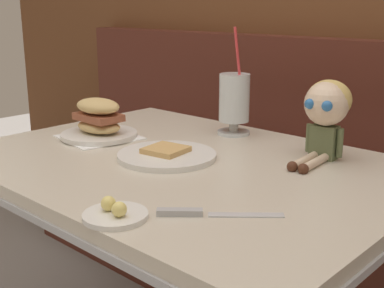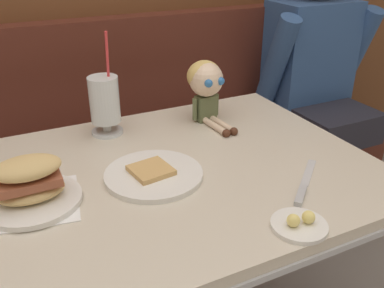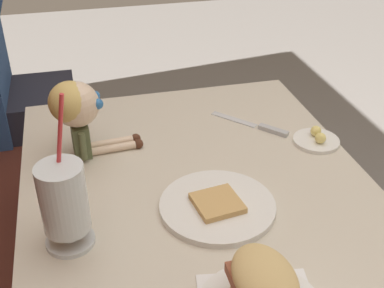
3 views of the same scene
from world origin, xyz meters
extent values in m
cube|color=#512319|center=(0.00, 0.77, 0.23)|extent=(2.60, 0.48, 0.45)
cube|color=#512319|center=(0.00, 0.96, 0.73)|extent=(2.60, 0.10, 0.55)
cube|color=beige|center=(0.00, 0.18, 0.72)|extent=(1.10, 0.80, 0.03)
cube|color=#B7BABF|center=(0.00, 0.18, 0.70)|extent=(1.11, 0.81, 0.02)
cylinder|color=#A5A8AD|center=(0.00, 0.18, 0.37)|extent=(0.14, 0.14, 0.65)
cylinder|color=white|center=(-0.04, 0.16, 0.75)|extent=(0.25, 0.25, 0.01)
cube|color=tan|center=(-0.04, 0.17, 0.76)|extent=(0.11, 0.11, 0.01)
cylinder|color=silver|center=(-0.07, 0.47, 0.74)|extent=(0.10, 0.10, 0.01)
cylinder|color=silver|center=(-0.07, 0.47, 0.77)|extent=(0.03, 0.03, 0.03)
cylinder|color=silver|center=(-0.07, 0.47, 0.85)|extent=(0.09, 0.09, 0.14)
cylinder|color=brown|center=(-0.07, 0.47, 0.84)|extent=(0.08, 0.08, 0.12)
cylinder|color=#DB383D|center=(-0.05, 0.47, 0.95)|extent=(0.01, 0.05, 0.22)
cube|color=white|center=(-0.33, 0.17, 0.74)|extent=(0.23, 0.23, 0.00)
cylinder|color=white|center=(-0.33, 0.17, 0.75)|extent=(0.22, 0.22, 0.01)
ellipsoid|color=tan|center=(-0.33, 0.17, 0.77)|extent=(0.15, 0.10, 0.04)
cube|color=#995138|center=(-0.33, 0.17, 0.80)|extent=(0.14, 0.09, 0.02)
ellipsoid|color=tan|center=(-0.33, 0.17, 0.83)|extent=(0.15, 0.10, 0.04)
cylinder|color=white|center=(0.16, -0.16, 0.74)|extent=(0.12, 0.12, 0.01)
sphere|color=#F4E07A|center=(0.14, -0.16, 0.76)|extent=(0.03, 0.03, 0.03)
sphere|color=#F4E07A|center=(0.18, -0.17, 0.76)|extent=(0.03, 0.03, 0.03)
cube|color=silver|center=(0.33, 0.01, 0.74)|extent=(0.12, 0.11, 0.00)
cube|color=#B2B5BA|center=(0.24, -0.08, 0.75)|extent=(0.08, 0.07, 0.01)
cube|color=#5B6642|center=(0.25, 0.43, 0.78)|extent=(0.07, 0.05, 0.08)
sphere|color=beige|center=(0.25, 0.43, 0.88)|extent=(0.11, 0.11, 0.11)
ellipsoid|color=#D8B766|center=(0.25, 0.44, 0.89)|extent=(0.12, 0.11, 0.10)
sphere|color=#2D6BB2|center=(0.23, 0.38, 0.88)|extent=(0.03, 0.03, 0.03)
sphere|color=#2D6BB2|center=(0.28, 0.38, 0.88)|extent=(0.03, 0.03, 0.03)
cylinder|color=beige|center=(0.24, 0.35, 0.75)|extent=(0.03, 0.12, 0.02)
cylinder|color=beige|center=(0.27, 0.35, 0.75)|extent=(0.03, 0.12, 0.02)
sphere|color=#4C2819|center=(0.25, 0.29, 0.75)|extent=(0.03, 0.03, 0.03)
sphere|color=#4C2819|center=(0.28, 0.29, 0.75)|extent=(0.03, 0.03, 0.03)
cylinder|color=#5B6642|center=(0.21, 0.43, 0.79)|extent=(0.02, 0.02, 0.07)
cylinder|color=#5B6642|center=(0.29, 0.43, 0.79)|extent=(0.02, 0.02, 0.07)
cube|color=#2D4C7F|center=(0.99, 0.80, 0.74)|extent=(0.38, 0.24, 0.58)
cube|color=#23232D|center=(0.99, 0.62, 0.52)|extent=(0.34, 0.36, 0.14)
cylinder|color=#2D4C7F|center=(0.76, 0.75, 0.77)|extent=(0.09, 0.25, 0.48)
cylinder|color=#2D4C7F|center=(1.22, 0.75, 0.77)|extent=(0.09, 0.25, 0.48)
camera|label=1|loc=(0.85, -0.70, 1.12)|focal=48.01mm
camera|label=2|loc=(-0.36, -0.71, 1.29)|focal=39.72mm
camera|label=3|loc=(-0.84, 0.42, 1.43)|focal=46.81mm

